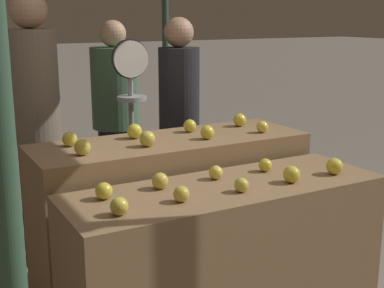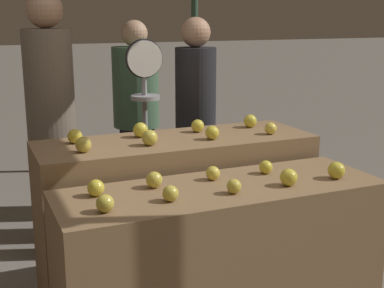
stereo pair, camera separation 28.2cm
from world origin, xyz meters
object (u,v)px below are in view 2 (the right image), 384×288
at_px(person_vendor_at_scale, 196,111).
at_px(person_customer_right, 136,106).
at_px(produce_scale, 145,101).
at_px(person_customer_left, 51,106).

distance_m(person_vendor_at_scale, person_customer_right, 0.67).
distance_m(produce_scale, person_vendor_at_scale, 0.47).
xyz_separation_m(produce_scale, person_vendor_at_scale, (0.44, 0.13, -0.12)).
height_order(person_vendor_at_scale, person_customer_right, person_vendor_at_scale).
height_order(produce_scale, person_customer_left, person_customer_left).
bearing_deg(person_customer_right, person_vendor_at_scale, 128.20).
relative_size(produce_scale, person_customer_left, 0.83).
height_order(produce_scale, person_vendor_at_scale, person_vendor_at_scale).
bearing_deg(person_customer_right, person_customer_left, 51.94).
xyz_separation_m(produce_scale, person_customer_right, (0.16, 0.75, -0.16)).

